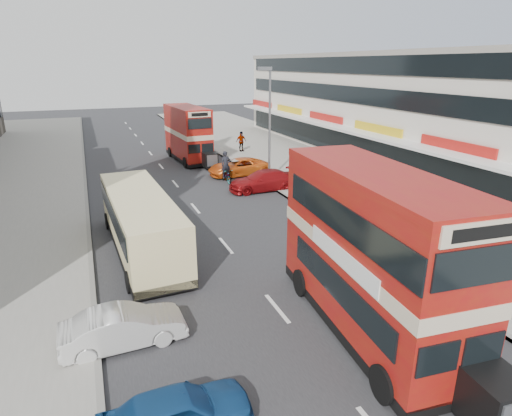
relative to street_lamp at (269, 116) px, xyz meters
name	(u,v)px	position (x,y,z in m)	size (l,w,h in m)	color
ground	(303,340)	(-6.52, -18.00, -4.78)	(160.00, 160.00, 0.00)	#28282B
road_surface	(175,184)	(-6.52, 2.00, -4.78)	(12.00, 90.00, 0.01)	#28282B
pavement_right	(319,169)	(5.48, 2.00, -4.71)	(12.00, 90.00, 0.15)	gray
kerb_left	(86,192)	(-12.62, 2.00, -4.71)	(0.20, 90.00, 0.16)	gray
kerb_right	(253,175)	(-0.42, 2.00, -4.71)	(0.20, 90.00, 0.16)	gray
commercial_row	(388,106)	(13.42, 4.00, -0.09)	(9.90, 46.20, 9.30)	beige
street_lamp	(269,116)	(0.00, 0.00, 0.00)	(1.00, 0.20, 8.12)	slate
bus_main	(373,253)	(-4.28, -18.17, -2.07)	(3.32, 9.56, 5.16)	black
bus_second	(188,134)	(-3.73, 9.42, -2.35)	(2.80, 8.44, 4.62)	black
coach	(141,221)	(-10.29, -9.15, -3.29)	(2.89, 9.69, 2.54)	black
car_left_near	(177,413)	(-10.95, -20.11, -4.17)	(1.45, 3.60, 1.23)	navy
car_left_front	(124,327)	(-11.78, -16.13, -4.16)	(1.31, 3.77, 1.24)	silver
car_right_a	(263,181)	(-1.20, -1.91, -4.09)	(1.95, 4.79, 1.39)	maroon
car_right_b	(239,167)	(-1.37, 2.62, -4.12)	(2.21, 4.80, 1.33)	orange
pedestrian_near	(298,176)	(0.88, -3.14, -3.69)	(0.69, 0.47, 1.88)	gray
pedestrian_far	(241,141)	(1.86, 11.03, -3.67)	(1.13, 0.47, 1.93)	gray
cyclist	(226,172)	(-2.93, 1.04, -4.00)	(0.81, 1.95, 2.31)	gray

